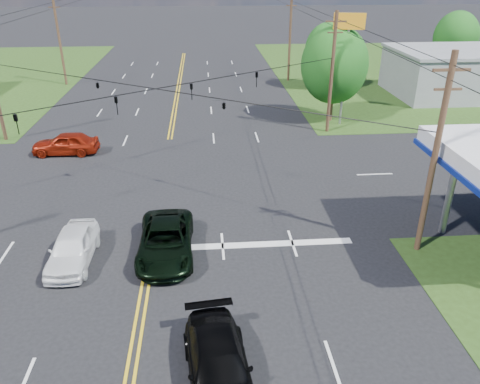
{
  "coord_description": "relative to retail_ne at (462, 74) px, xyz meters",
  "views": [
    {
      "loc": [
        2.81,
        -15.65,
        12.61
      ],
      "look_at": [
        4.52,
        6.0,
        1.99
      ],
      "focal_mm": 35.0,
      "sensor_mm": 36.0,
      "label": 1
    }
  ],
  "objects": [
    {
      "name": "pole_se",
      "position": [
        -17.0,
        -29.0,
        2.72
      ],
      "size": [
        1.6,
        0.28,
        9.5
      ],
      "color": "#412D1B",
      "rests_on": "ground"
    },
    {
      "name": "ground",
      "position": [
        -30.0,
        -20.0,
        -2.2
      ],
      "size": [
        280.0,
        280.0,
        0.0
      ],
      "primitive_type": "plane",
      "color": "black",
      "rests_on": "ground"
    },
    {
      "name": "pole_ne",
      "position": [
        -17.0,
        -11.0,
        2.72
      ],
      "size": [
        1.6,
        0.28,
        9.5
      ],
      "color": "#412D1B",
      "rests_on": "ground"
    },
    {
      "name": "sedan_red",
      "position": [
        -37.38,
        -14.5,
        -1.4
      ],
      "size": [
        4.75,
        1.99,
        1.6
      ],
      "primitive_type": "imported",
      "rotation": [
        0.0,
        0.0,
        -1.59
      ],
      "color": "maroon",
      "rests_on": "ground"
    },
    {
      "name": "retail_ne",
      "position": [
        0.0,
        0.0,
        0.0
      ],
      "size": [
        14.0,
        10.0,
        4.4
      ],
      "primitive_type": "cube",
      "color": "gray",
      "rests_on": "ground"
    },
    {
      "name": "stop_bar",
      "position": [
        -25.0,
        -28.0,
        -2.2
      ],
      "size": [
        10.0,
        0.5,
        0.02
      ],
      "primitive_type": "cube",
      "color": "silver",
      "rests_on": "ground"
    },
    {
      "name": "pickup_white",
      "position": [
        -33.5,
        -28.77,
        -1.43
      ],
      "size": [
        1.88,
        4.54,
        1.54
      ],
      "primitive_type": "imported",
      "rotation": [
        0.0,
        0.0,
        -0.01
      ],
      "color": "white",
      "rests_on": "ground"
    },
    {
      "name": "pickup_dkgreen",
      "position": [
        -29.22,
        -28.5,
        -1.43
      ],
      "size": [
        2.61,
        5.56,
        1.54
      ],
      "primitive_type": "imported",
      "rotation": [
        0.0,
        0.0,
        0.01
      ],
      "color": "black",
      "rests_on": "ground"
    },
    {
      "name": "tree_right_b",
      "position": [
        -13.5,
        4.0,
        2.02
      ],
      "size": [
        4.94,
        4.94,
        7.09
      ],
      "color": "#412D1B",
      "rests_on": "ground"
    },
    {
      "name": "power_lines",
      "position": [
        -30.0,
        -22.0,
        6.4
      ],
      "size": [
        26.04,
        100.0,
        0.64
      ],
      "color": "black",
      "rests_on": "ground"
    },
    {
      "name": "sedan_far",
      "position": [
        -7.8,
        -15.93,
        -1.48
      ],
      "size": [
        5.03,
        2.23,
        1.44
      ],
      "primitive_type": "imported",
      "rotation": [
        0.0,
        0.0,
        -1.62
      ],
      "color": "silver",
      "rests_on": "ground"
    },
    {
      "name": "tree_right_a",
      "position": [
        -16.0,
        -8.0,
        2.67
      ],
      "size": [
        5.7,
        5.7,
        8.18
      ],
      "color": "#412D1B",
      "rests_on": "ground"
    },
    {
      "name": "grass_ne",
      "position": [
        5.0,
        12.0,
        -2.2
      ],
      "size": [
        46.0,
        48.0,
        0.03
      ],
      "primitive_type": "cube",
      "color": "#273E13",
      "rests_on": "ground"
    },
    {
      "name": "polesign_ne",
      "position": [
        -15.42,
        -9.17,
        5.06
      ],
      "size": [
        2.49,
        0.85,
        9.14
      ],
      "color": "#A5A5AA",
      "rests_on": "ground"
    },
    {
      "name": "pole_right_far",
      "position": [
        -17.0,
        8.0,
        2.97
      ],
      "size": [
        1.6,
        0.28,
        10.0
      ],
      "color": "#412D1B",
      "rests_on": "ground"
    },
    {
      "name": "pole_left_far",
      "position": [
        -43.0,
        8.0,
        2.97
      ],
      "size": [
        1.6,
        0.28,
        10.0
      ],
      "color": "#412D1B",
      "rests_on": "ground"
    },
    {
      "name": "suv_black",
      "position": [
        -27.0,
        -36.39,
        -1.45
      ],
      "size": [
        2.64,
        5.34,
        1.49
      ],
      "primitive_type": "imported",
      "rotation": [
        0.0,
        0.0,
        0.11
      ],
      "color": "black",
      "rests_on": "ground"
    },
    {
      "name": "span_wire_signals",
      "position": [
        -30.0,
        -20.0,
        3.8
      ],
      "size": [
        26.0,
        18.0,
        1.13
      ],
      "color": "black",
      "rests_on": "ground"
    },
    {
      "name": "tree_far_r",
      "position": [
        4.0,
        10.0,
        2.34
      ],
      "size": [
        5.32,
        5.32,
        7.63
      ],
      "color": "#412D1B",
      "rests_on": "ground"
    }
  ]
}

